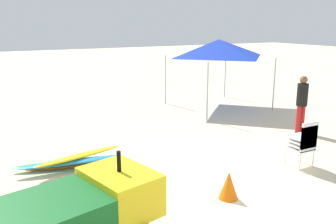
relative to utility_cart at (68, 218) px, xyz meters
name	(u,v)px	position (x,y,z in m)	size (l,w,h in m)	color
ground	(222,189)	(3.25, 1.04, -0.78)	(80.00, 80.00, 0.00)	beige
utility_cart	(68,218)	(0.00, 0.00, 0.00)	(2.76, 1.80, 1.50)	#146023
stacked_plastic_chairs	(304,141)	(5.53, 1.08, -0.13)	(0.48, 0.48, 1.11)	white
surfboard_pile	(74,161)	(0.94, 3.55, -0.62)	(2.64, 0.92, 0.32)	orange
lifeguard_near_left	(302,100)	(7.62, 3.08, 0.21)	(0.32, 0.32, 1.72)	red
popup_canopy	(219,48)	(7.47, 7.07, 1.50)	(3.03, 3.03, 2.61)	#B2B2B7
traffic_cone_near	(229,185)	(3.12, 0.68, -0.52)	(0.37, 0.37, 0.53)	orange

